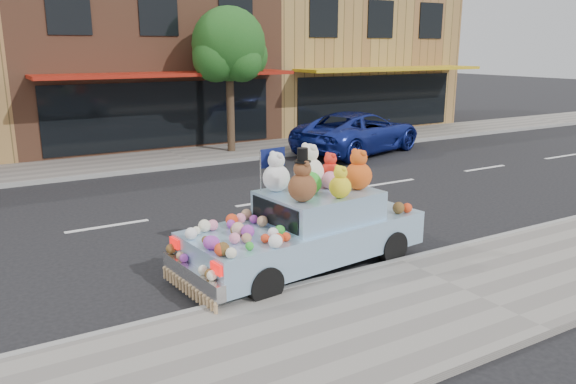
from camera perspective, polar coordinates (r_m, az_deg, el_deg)
ground at (r=14.27m, az=-2.05°, el=-0.99°), size 120.00×120.00×0.00m
near_sidewalk at (r=9.39m, az=17.51°, el=-9.76°), size 60.00×3.00×0.12m
far_sidewalk at (r=20.07m, az=-10.95°, el=3.46°), size 60.00×3.00×0.12m
near_kerb at (r=10.35m, az=11.35°, el=-7.01°), size 60.00×0.12×0.13m
far_kerb at (r=18.69m, az=-9.39°, el=2.74°), size 60.00×0.12×0.13m
storefront_mid at (r=24.95m, az=-15.74°, el=13.59°), size 10.00×9.80×7.30m
storefront_right at (r=29.21m, az=4.13°, el=14.13°), size 10.00×9.80×7.30m
street_tree at (r=20.53m, az=-6.01°, el=14.09°), size 3.00×2.70×5.22m
car_blue at (r=21.04m, az=7.18°, el=6.06°), size 6.01×4.06×1.53m
art_car at (r=9.88m, az=1.89°, el=-3.30°), size 4.64×2.21×2.24m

